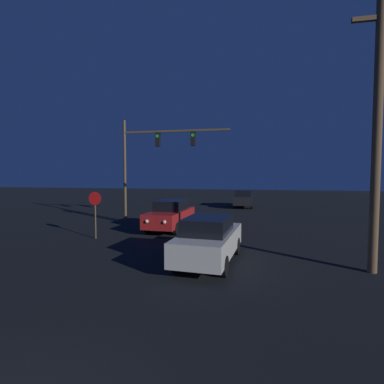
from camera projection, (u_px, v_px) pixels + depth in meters
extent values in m
cube|color=beige|center=(209.00, 242.00, 10.67)|extent=(2.03, 4.49, 0.78)
cube|color=black|center=(208.00, 225.00, 10.42)|extent=(1.61, 2.27, 0.56)
cylinder|color=black|center=(198.00, 243.00, 12.21)|extent=(0.24, 0.67, 0.65)
cylinder|color=black|center=(237.00, 246.00, 11.77)|extent=(0.24, 0.67, 0.65)
cylinder|color=black|center=(176.00, 262.00, 9.62)|extent=(0.24, 0.67, 0.65)
cylinder|color=black|center=(224.00, 266.00, 9.17)|extent=(0.24, 0.67, 0.65)
sphere|color=#F9EFC6|center=(211.00, 229.00, 12.91)|extent=(0.18, 0.18, 0.18)
sphere|color=#F9EFC6|center=(232.00, 230.00, 12.64)|extent=(0.18, 0.18, 0.18)
cube|color=#B21E1E|center=(170.00, 217.00, 16.99)|extent=(1.92, 4.45, 0.78)
cube|color=black|center=(171.00, 205.00, 17.16)|extent=(1.56, 2.24, 0.56)
cylinder|color=black|center=(176.00, 229.00, 15.50)|extent=(0.22, 0.66, 0.65)
cylinder|color=black|center=(148.00, 227.00, 15.91)|extent=(0.22, 0.66, 0.65)
cylinder|color=black|center=(190.00, 221.00, 18.11)|extent=(0.22, 0.66, 0.65)
cylinder|color=black|center=(166.00, 220.00, 18.52)|extent=(0.22, 0.66, 0.65)
sphere|color=#F9EFC6|center=(164.00, 222.00, 14.73)|extent=(0.18, 0.18, 0.18)
sphere|color=#F9EFC6|center=(147.00, 221.00, 14.98)|extent=(0.18, 0.18, 0.18)
cube|color=black|center=(243.00, 200.00, 28.71)|extent=(1.75, 4.39, 0.78)
cube|color=black|center=(243.00, 193.00, 28.46)|extent=(1.47, 2.18, 0.56)
cylinder|color=black|center=(236.00, 202.00, 30.22)|extent=(0.19, 0.66, 0.65)
cylinder|color=black|center=(252.00, 203.00, 29.90)|extent=(0.19, 0.66, 0.65)
cylinder|color=black|center=(234.00, 205.00, 27.56)|extent=(0.19, 0.66, 0.65)
cylinder|color=black|center=(251.00, 205.00, 27.25)|extent=(0.19, 0.66, 0.65)
sphere|color=#F9EFC6|center=(239.00, 197.00, 30.96)|extent=(0.18, 0.18, 0.18)
sphere|color=#F9EFC6|center=(249.00, 197.00, 30.77)|extent=(0.18, 0.18, 0.18)
cylinder|color=brown|center=(125.00, 171.00, 19.95)|extent=(0.18, 0.18, 6.71)
cube|color=brown|center=(175.00, 131.00, 19.06)|extent=(6.98, 0.12, 0.12)
cube|color=black|center=(158.00, 140.00, 19.34)|extent=(0.28, 0.28, 0.90)
cylinder|color=green|center=(157.00, 136.00, 19.18)|extent=(0.20, 0.02, 0.20)
cube|color=black|center=(193.00, 139.00, 18.85)|extent=(0.28, 0.28, 0.90)
cylinder|color=green|center=(193.00, 135.00, 18.69)|extent=(0.20, 0.02, 0.20)
cylinder|color=brown|center=(95.00, 215.00, 14.59)|extent=(0.07, 0.07, 2.29)
cylinder|color=red|center=(95.00, 199.00, 14.52)|extent=(0.65, 0.03, 0.65)
cylinder|color=brown|center=(377.00, 134.00, 9.34)|extent=(0.28, 0.28, 8.82)
cube|color=brown|center=(381.00, 17.00, 9.13)|extent=(1.66, 0.14, 0.14)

